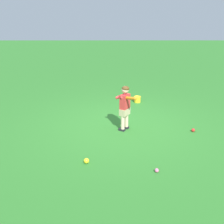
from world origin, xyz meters
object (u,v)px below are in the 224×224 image
Objects in this scene: play_ball_center_lawn at (193,130)px; play_ball_behind_batter at (86,161)px; child_batter at (125,104)px; play_ball_by_bucket at (157,170)px; toy_bucket at (137,99)px.

play_ball_center_lawn is 0.80× the size of play_ball_behind_batter.
play_ball_behind_batter is at bearing 153.54° from child_batter.
play_ball_by_bucket is at bearing -103.90° from play_ball_behind_batter.
play_ball_center_lawn is at bearing -153.50° from toy_bucket.
play_ball_center_lawn is 0.38× the size of toy_bucket.
child_batter reaches higher than play_ball_behind_batter.
toy_bucket reaches higher than play_ball_behind_batter.
play_ball_behind_batter is (-1.45, 2.40, 0.01)m from play_ball_center_lawn.
play_ball_center_lawn is (-0.13, -1.62, -0.61)m from child_batter.
play_ball_by_bucket is at bearing 179.98° from toy_bucket.
child_batter is 5.00× the size of toy_bucket.
play_ball_by_bucket is at bearing -165.47° from child_batter.
child_batter is 10.45× the size of play_ball_behind_batter.
play_ball_behind_batter is at bearing 76.10° from play_ball_by_bucket.
child_batter is 1.86m from play_ball_behind_batter.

